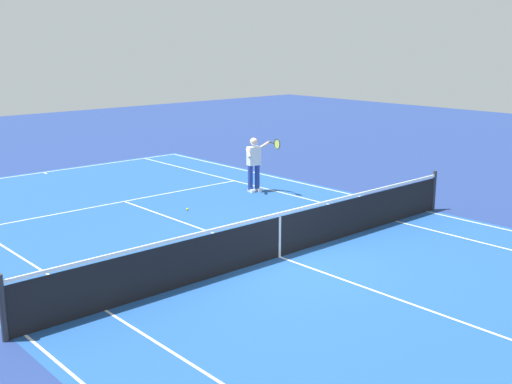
# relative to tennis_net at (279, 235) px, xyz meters

# --- Properties ---
(ground_plane) EXTENTS (60.00, 60.00, 0.00)m
(ground_plane) POSITION_rel_tennis_net_xyz_m (0.00, 0.00, -0.49)
(ground_plane) COLOR navy
(court_slab) EXTENTS (24.20, 11.40, 0.00)m
(court_slab) POSITION_rel_tennis_net_xyz_m (0.00, 0.00, -0.49)
(court_slab) COLOR #1E4C93
(court_slab) RESTS_ON ground_plane
(court_line_markings) EXTENTS (23.85, 11.05, 0.01)m
(court_line_markings) POSITION_rel_tennis_net_xyz_m (0.00, 0.00, -0.49)
(court_line_markings) COLOR white
(court_line_markings) RESTS_ON ground_plane
(tennis_net) EXTENTS (0.10, 11.70, 1.08)m
(tennis_net) POSITION_rel_tennis_net_xyz_m (0.00, 0.00, 0.00)
(tennis_net) COLOR #2D2D33
(tennis_net) RESTS_ON ground_plane
(tennis_player_near) EXTENTS (1.15, 0.76, 1.70)m
(tennis_player_near) POSITION_rel_tennis_net_xyz_m (4.83, -3.61, 0.44)
(tennis_player_near) COLOR navy
(tennis_player_near) RESTS_ON ground_plane
(tennis_ball) EXTENTS (0.07, 0.07, 0.07)m
(tennis_ball) POSITION_rel_tennis_net_xyz_m (4.40, -0.78, -0.46)
(tennis_ball) COLOR #CCE01E
(tennis_ball) RESTS_ON ground_plane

